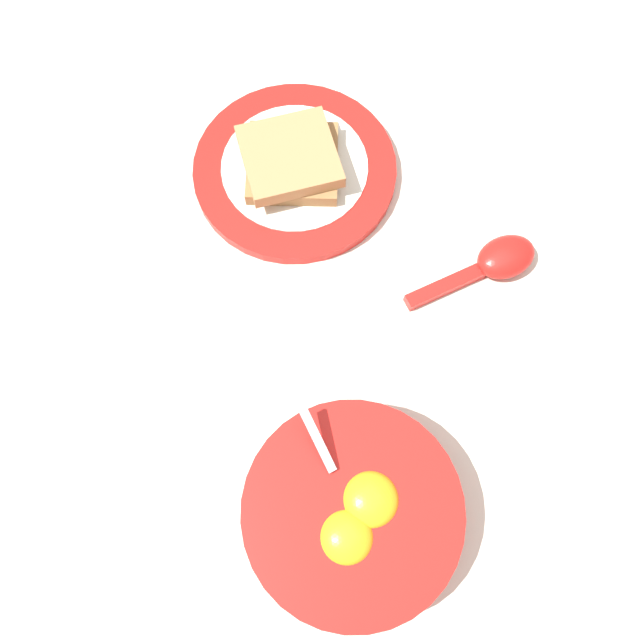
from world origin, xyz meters
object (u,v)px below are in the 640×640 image
at_px(toast_plate, 295,170).
at_px(toast_sandwich, 291,160).
at_px(soup_spoon, 496,262).
at_px(egg_bowl, 352,512).

bearing_deg(toast_plate, toast_sandwich, 10.16).
bearing_deg(toast_sandwich, toast_plate, -169.84).
height_order(toast_plate, soup_spoon, soup_spoon).
height_order(toast_plate, toast_sandwich, toast_sandwich).
relative_size(toast_plate, toast_sandwich, 1.65).
xyz_separation_m(egg_bowl, toast_sandwich, (-0.17, -0.28, 0.00)).
distance_m(toast_plate, soup_spoon, 0.22).
xyz_separation_m(toast_plate, toast_sandwich, (0.00, 0.00, 0.02)).
xyz_separation_m(egg_bowl, soup_spoon, (-0.25, -0.08, -0.01)).
xyz_separation_m(toast_sandwich, soup_spoon, (-0.08, 0.20, -0.02)).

